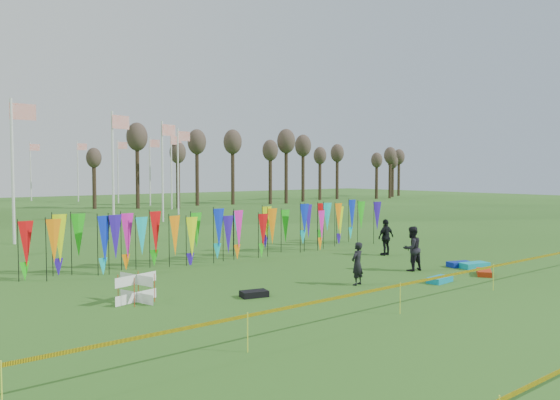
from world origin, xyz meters
TOP-DOWN VIEW (x-y plane):
  - ground at (0.00, 0.00)m, footprint 160.00×160.00m
  - banner_row at (0.28, 9.43)m, footprint 18.64×0.64m
  - caution_tape_near at (-0.22, -1.82)m, footprint 26.00×0.02m
  - tree_line at (32.00, 44.00)m, footprint 53.92×1.92m
  - box_kite at (-7.07, 4.07)m, footprint 0.79×0.79m
  - person_left at (0.11, 1.65)m, footprint 0.63×0.52m
  - person_mid at (3.87, 2.21)m, footprint 0.93×0.64m
  - person_right at (6.21, 5.56)m, footprint 1.02×0.58m
  - kite_bag_turquoise at (2.77, 0.10)m, footprint 1.07×0.60m
  - kite_bag_blue at (6.20, 1.52)m, footprint 1.14×0.83m
  - kite_bag_red at (5.31, -0.13)m, footprint 1.20×1.05m
  - kite_bag_black at (-3.81, 2.44)m, footprint 0.95×0.68m
  - kite_bag_teal at (6.39, 0.97)m, footprint 1.32×0.85m

SIDE VIEW (x-z plane):
  - ground at x=0.00m, z-range 0.00..0.00m
  - kite_bag_black at x=-3.81m, z-range 0.00..0.20m
  - kite_bag_red at x=5.31m, z-range 0.00..0.20m
  - kite_bag_turquoise at x=2.77m, z-range 0.00..0.20m
  - kite_bag_blue at x=6.20m, z-range 0.00..0.21m
  - kite_bag_teal at x=6.39m, z-range 0.00..0.23m
  - box_kite at x=-7.07m, z-range 0.00..0.88m
  - person_left at x=0.11m, z-range 0.00..1.52m
  - caution_tape_near at x=-0.22m, z-range 0.33..1.23m
  - person_right at x=6.21m, z-range 0.00..1.73m
  - person_mid at x=3.87m, z-range 0.00..1.80m
  - banner_row at x=0.28m, z-range 0.24..2.48m
  - tree_line at x=32.00m, z-range 2.25..10.09m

